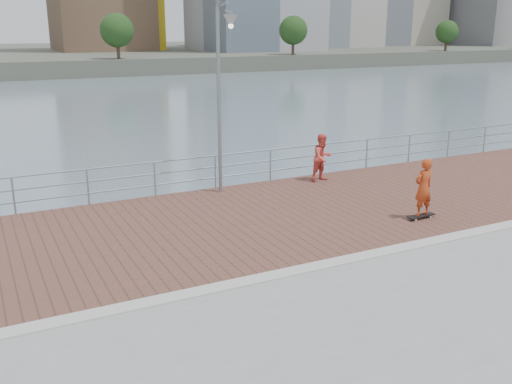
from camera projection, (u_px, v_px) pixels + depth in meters
name	position (u px, v px, depth m)	size (l,w,h in m)	color
water	(296.00, 353.00, 12.98)	(400.00, 400.00, 0.00)	slate
brick_lane	(230.00, 223.00, 15.50)	(40.00, 6.80, 0.02)	brown
curb	(297.00, 271.00, 12.41)	(40.00, 0.40, 0.06)	#B7B5AD
guardrail	(186.00, 171.00, 18.23)	(39.06, 0.06, 1.13)	#8C9EA8
street_lamp	(224.00, 63.00, 16.91)	(0.42, 1.22, 5.77)	gray
skateboard	(421.00, 216.00, 15.80)	(0.88, 0.26, 0.10)	black
skateboarder	(423.00, 187.00, 15.57)	(0.59, 0.39, 1.62)	#B03B17
bystander	(322.00, 158.00, 19.50)	(0.79, 0.62, 1.63)	#E34F42
shoreline_trees	(170.00, 31.00, 87.18)	(169.68, 5.00, 6.67)	#473323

